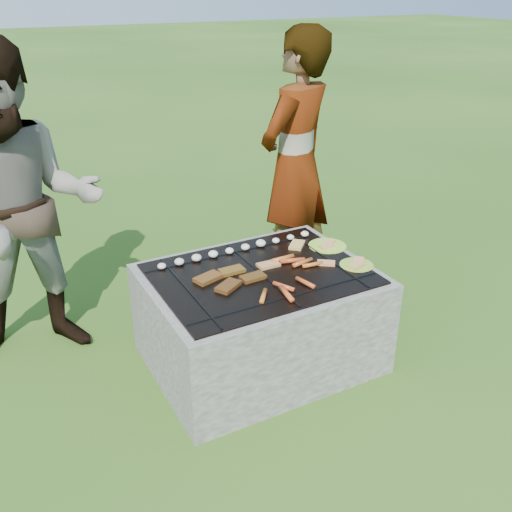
# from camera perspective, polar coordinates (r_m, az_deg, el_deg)

# --- Properties ---
(lawn) EXTENTS (60.00, 60.00, 0.00)m
(lawn) POSITION_cam_1_polar(r_m,az_deg,el_deg) (3.65, 0.38, -10.26)
(lawn) COLOR #254912
(lawn) RESTS_ON ground
(fire_pit) EXTENTS (1.30, 1.00, 0.62)m
(fire_pit) POSITION_cam_1_polar(r_m,az_deg,el_deg) (3.49, 0.39, -6.51)
(fire_pit) COLOR #A0988E
(fire_pit) RESTS_ON ground
(mushrooms) EXTENTS (1.05, 0.06, 0.05)m
(mushrooms) POSITION_cam_1_polar(r_m,az_deg,el_deg) (3.56, -2.24, 0.65)
(mushrooms) COLOR beige
(mushrooms) RESTS_ON fire_pit
(pork_slabs) EXTENTS (0.39, 0.28, 0.02)m
(pork_slabs) POSITION_cam_1_polar(r_m,az_deg,el_deg) (3.24, -2.78, -2.23)
(pork_slabs) COLOR #93511A
(pork_slabs) RESTS_ON fire_pit
(sausages) EXTENTS (0.56, 0.48, 0.03)m
(sausages) POSITION_cam_1_polar(r_m,az_deg,el_deg) (3.28, 3.51, -1.83)
(sausages) COLOR orange
(sausages) RESTS_ON fire_pit
(bread_on_grate) EXTENTS (0.45, 0.43, 0.02)m
(bread_on_grate) POSITION_cam_1_polar(r_m,az_deg,el_deg) (3.51, 3.62, 0.03)
(bread_on_grate) COLOR tan
(bread_on_grate) RESTS_ON fire_pit
(plate_far) EXTENTS (0.25, 0.25, 0.03)m
(plate_far) POSITION_cam_1_polar(r_m,az_deg,el_deg) (3.69, 7.15, 0.98)
(plate_far) COLOR #EAFF3C
(plate_far) RESTS_ON fire_pit
(plate_near) EXTENTS (0.23, 0.23, 0.03)m
(plate_near) POSITION_cam_1_polar(r_m,az_deg,el_deg) (3.47, 10.03, -0.89)
(plate_near) COLOR yellow
(plate_near) RESTS_ON fire_pit
(cook) EXTENTS (0.82, 0.71, 1.90)m
(cook) POSITION_cam_1_polar(r_m,az_deg,el_deg) (4.17, 3.95, 9.10)
(cook) COLOR gray
(cook) RESTS_ON ground
(bystander) EXTENTS (1.03, 0.87, 1.90)m
(bystander) POSITION_cam_1_polar(r_m,az_deg,el_deg) (3.56, -22.20, 4.23)
(bystander) COLOR #AA9F8D
(bystander) RESTS_ON ground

